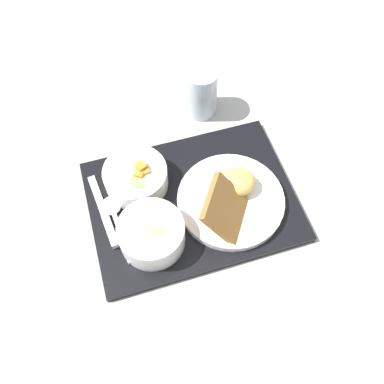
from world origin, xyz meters
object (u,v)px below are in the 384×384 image
at_px(knife, 108,223).
at_px(glass_water, 200,94).
at_px(bowl_soup, 152,233).
at_px(bowl_salad, 136,176).
at_px(spoon, 115,215).
at_px(plate_main, 231,198).

xyz_separation_m(knife, glass_water, (0.29, 0.21, 0.03)).
distance_m(bowl_soup, knife, 0.10).
bearing_deg(bowl_salad, bowl_soup, -96.57).
distance_m(knife, spoon, 0.02).
height_order(bowl_salad, spoon, bowl_salad).
xyz_separation_m(bowl_salad, bowl_soup, (-0.02, -0.13, 0.00)).
xyz_separation_m(bowl_salad, spoon, (-0.07, -0.05, -0.02)).
relative_size(spoon, glass_water, 1.28).
bearing_deg(glass_water, bowl_salad, -144.91).
distance_m(bowl_soup, glass_water, 0.36).
height_order(knife, glass_water, glass_water).
xyz_separation_m(plate_main, spoon, (-0.23, 0.06, -0.01)).
xyz_separation_m(bowl_salad, knife, (-0.08, -0.07, -0.02)).
xyz_separation_m(bowl_soup, plate_main, (0.17, 0.02, -0.01)).
height_order(bowl_salad, bowl_soup, bowl_salad).
bearing_deg(spoon, glass_water, -52.23).
xyz_separation_m(plate_main, glass_water, (0.05, 0.26, 0.02)).
distance_m(knife, glass_water, 0.36).
bearing_deg(bowl_soup, glass_water, 51.31).
height_order(bowl_soup, knife, bowl_soup).
xyz_separation_m(bowl_soup, knife, (-0.07, 0.07, -0.03)).
distance_m(plate_main, spoon, 0.24).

